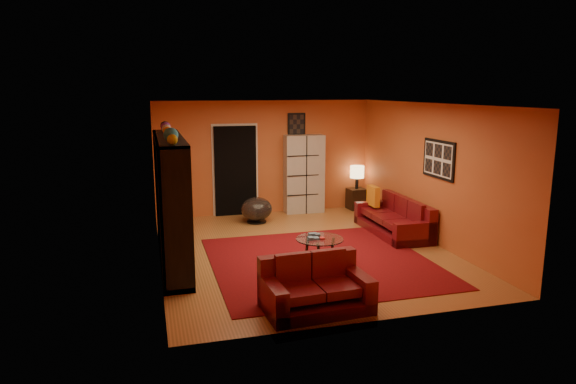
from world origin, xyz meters
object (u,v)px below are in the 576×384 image
object	(u,v)px
coffee_table	(320,241)
storage_cabinet	(304,174)
sofa	(396,219)
table_lamp	(357,172)
bowl_chair	(257,209)
loveseat	(314,287)
side_table	(356,199)
tv	(175,203)
entertainment_unit	(171,200)

from	to	relation	value
coffee_table	storage_cabinet	xyz separation A→B (m)	(0.80, 3.49, 0.55)
sofa	storage_cabinet	world-z (taller)	storage_cabinet
table_lamp	bowl_chair	bearing A→B (deg)	-166.61
coffee_table	loveseat	bearing A→B (deg)	-111.22
coffee_table	side_table	bearing A→B (deg)	58.41
tv	bowl_chair	distance (m)	2.92
storage_cabinet	table_lamp	xyz separation A→B (m)	(1.32, -0.05, -0.01)
sofa	coffee_table	size ratio (longest dim) A/B	2.54
loveseat	table_lamp	world-z (taller)	table_lamp
entertainment_unit	storage_cabinet	size ratio (longest dim) A/B	1.65
tv	storage_cabinet	world-z (taller)	storage_cabinet
tv	coffee_table	size ratio (longest dim) A/B	1.25
table_lamp	loveseat	bearing A→B (deg)	-118.32
loveseat	bowl_chair	world-z (taller)	loveseat
loveseat	storage_cabinet	bearing A→B (deg)	-19.36
storage_cabinet	loveseat	bearing A→B (deg)	-103.80
coffee_table	bowl_chair	bearing A→B (deg)	99.66
entertainment_unit	storage_cabinet	distance (m)	4.22
storage_cabinet	side_table	distance (m)	1.47
coffee_table	table_lamp	distance (m)	4.07
sofa	coffee_table	bearing A→B (deg)	-148.01
sofa	bowl_chair	size ratio (longest dim) A/B	3.00
table_lamp	storage_cabinet	bearing A→B (deg)	177.82
tv	storage_cabinet	xyz separation A→B (m)	(3.11, 2.83, -0.10)
loveseat	side_table	bearing A→B (deg)	-31.94
bowl_chair	side_table	world-z (taller)	bowl_chair
tv	loveseat	bearing A→B (deg)	-145.70
bowl_chair	side_table	bearing A→B (deg)	13.39
entertainment_unit	table_lamp	size ratio (longest dim) A/B	5.43
loveseat	storage_cabinet	distance (m)	5.46
side_table	table_lamp	world-z (taller)	table_lamp
coffee_table	bowl_chair	distance (m)	2.86
bowl_chair	sofa	bearing A→B (deg)	-31.86
entertainment_unit	tv	world-z (taller)	entertainment_unit
entertainment_unit	coffee_table	world-z (taller)	entertainment_unit
sofa	table_lamp	world-z (taller)	table_lamp
tv	sofa	xyz separation A→B (m)	(4.36, 0.59, -0.72)
loveseat	coffee_table	size ratio (longest dim) A/B	1.78
coffee_table	side_table	world-z (taller)	side_table
storage_cabinet	bowl_chair	size ratio (longest dim) A/B	2.69
sofa	side_table	size ratio (longest dim) A/B	4.05
loveseat	bowl_chair	size ratio (longest dim) A/B	2.10
entertainment_unit	tv	distance (m)	0.07
sofa	storage_cabinet	distance (m)	2.64
bowl_chair	side_table	distance (m)	2.67
bowl_chair	table_lamp	bearing A→B (deg)	13.39
table_lamp	tv	bearing A→B (deg)	-147.89
storage_cabinet	bowl_chair	distance (m)	1.57
storage_cabinet	side_table	size ratio (longest dim) A/B	3.63
sofa	storage_cabinet	bearing A→B (deg)	119.86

